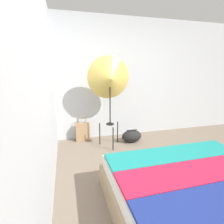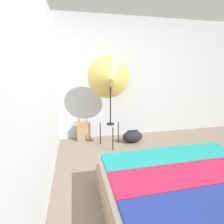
% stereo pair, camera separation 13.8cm
% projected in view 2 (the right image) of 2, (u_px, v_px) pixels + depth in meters
% --- Properties ---
extents(ground_plane, '(14.00, 14.00, 0.00)m').
position_uv_depth(ground_plane, '(155.00, 192.00, 2.20)').
color(ground_plane, '#756656').
extents(wall_back, '(8.00, 0.05, 2.60)m').
position_uv_depth(wall_back, '(116.00, 79.00, 3.86)').
color(wall_back, '#B7BCC1').
rests_on(wall_back, ground_plane).
extents(wall_side_left, '(0.05, 8.00, 2.60)m').
position_uv_depth(wall_side_left, '(47.00, 84.00, 2.56)').
color(wall_side_left, '#B7BCC1').
rests_on(wall_side_left, ground_plane).
extents(bed, '(1.84, 1.84, 0.45)m').
position_uv_depth(bed, '(203.00, 207.00, 1.68)').
color(bed, '#997F60').
rests_on(bed, ground_plane).
extents(photo_umbrella, '(0.82, 0.38, 1.77)m').
position_uv_depth(photo_umbrella, '(110.00, 79.00, 3.26)').
color(photo_umbrella, black).
rests_on(photo_umbrella, ground_plane).
extents(tote_bag, '(0.29, 0.11, 0.55)m').
position_uv_depth(tote_bag, '(84.00, 131.00, 3.81)').
color(tote_bag, '#9E7A56').
rests_on(tote_bag, ground_plane).
extents(duffel_bag, '(0.43, 0.26, 0.27)m').
position_uv_depth(duffel_bag, '(133.00, 136.00, 3.70)').
color(duffel_bag, black).
rests_on(duffel_bag, ground_plane).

